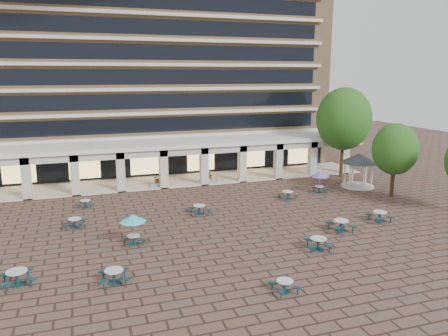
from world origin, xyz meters
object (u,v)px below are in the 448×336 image
(picnic_table_0, at_px, (17,277))
(picnic_table_2, at_px, (341,225))
(planter_left, at_px, (157,182))
(planter_right, at_px, (210,178))
(picnic_table_1, at_px, (285,285))
(gazebo, at_px, (359,162))

(picnic_table_0, distance_m, picnic_table_2, 21.58)
(planter_left, bearing_deg, planter_right, 0.00)
(picnic_table_1, distance_m, planter_right, 24.10)
(picnic_table_0, xyz_separation_m, picnic_table_2, (21.52, 1.61, 0.01))
(picnic_table_1, height_order, gazebo, gazebo)
(planter_left, bearing_deg, gazebo, -17.98)
(picnic_table_0, relative_size, planter_right, 1.41)
(planter_right, bearing_deg, gazebo, -24.54)
(picnic_table_0, height_order, picnic_table_1, picnic_table_0)
(picnic_table_0, relative_size, gazebo, 0.57)
(picnic_table_1, xyz_separation_m, planter_left, (-2.53, 23.90, 0.14))
(gazebo, relative_size, planter_right, 2.46)
(planter_left, bearing_deg, picnic_table_1, -83.96)
(picnic_table_0, bearing_deg, planter_left, 48.35)
(planter_left, bearing_deg, picnic_table_2, -58.09)
(picnic_table_2, distance_m, planter_right, 17.62)
(picnic_table_2, bearing_deg, picnic_table_0, -173.79)
(picnic_table_0, xyz_separation_m, gazebo, (30.43, 12.22, 2.09))
(picnic_table_1, height_order, picnic_table_2, picnic_table_2)
(picnic_table_2, relative_size, planter_left, 1.30)
(picnic_table_1, relative_size, picnic_table_2, 0.81)
(planter_right, bearing_deg, picnic_table_1, -97.38)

